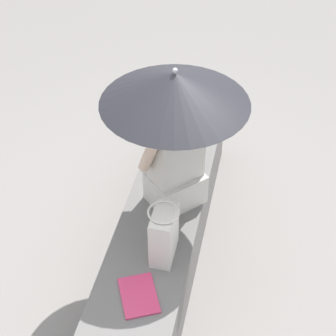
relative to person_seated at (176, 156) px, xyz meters
name	(u,v)px	position (x,y,z in m)	size (l,w,h in m)	color
ground_plane	(161,263)	(0.17, -0.06, -0.87)	(14.00, 14.00, 0.00)	gray
stone_bench	(161,240)	(0.17, -0.06, -0.63)	(2.64, 0.51, 0.49)	slate
person_seated	(176,156)	(0.00, 0.00, 0.00)	(0.48, 0.47, 0.90)	beige
parasol	(175,88)	(0.01, -0.01, 0.50)	(0.89, 0.89, 1.02)	#B7B7BC
handbag_black	(164,234)	(0.48, 0.03, -0.21)	(0.25, 0.19, 0.37)	silver
magazine	(139,295)	(0.81, -0.04, -0.38)	(0.28, 0.20, 0.01)	#D83866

